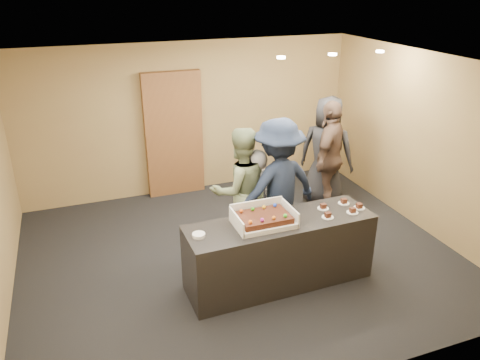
{
  "coord_description": "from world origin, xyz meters",
  "views": [
    {
      "loc": [
        -1.99,
        -5.39,
        3.68
      ],
      "look_at": [
        0.02,
        0.0,
        1.17
      ],
      "focal_mm": 35.0,
      "sensor_mm": 36.0,
      "label": 1
    }
  ],
  "objects": [
    {
      "name": "ceiling_spotlights",
      "position": [
        1.6,
        0.5,
        2.67
      ],
      "size": [
        1.72,
        0.12,
        0.03
      ],
      "color": "#FFEAC6",
      "rests_on": "ceiling"
    },
    {
      "name": "serving_counter",
      "position": [
        0.26,
        -0.78,
        0.45
      ],
      "size": [
        2.42,
        0.75,
        0.9
      ],
      "primitive_type": "cube",
      "rotation": [
        0.0,
        0.0,
        0.02
      ],
      "color": "black",
      "rests_on": "floor"
    },
    {
      "name": "storage_cabinet",
      "position": [
        -0.33,
        2.41,
        1.11
      ],
      "size": [
        1.01,
        0.15,
        2.23
      ],
      "primitive_type": "cube",
      "color": "brown",
      "rests_on": "floor"
    },
    {
      "name": "slice_c",
      "position": [
        1.22,
        -0.9,
        0.92
      ],
      "size": [
        0.15,
        0.15,
        0.07
      ],
      "color": "white",
      "rests_on": "serving_counter"
    },
    {
      "name": "sheet_cake",
      "position": [
        0.03,
        -0.78,
        1.0
      ],
      "size": [
        0.62,
        0.43,
        0.12
      ],
      "color": "#3B180D",
      "rests_on": "cake_box"
    },
    {
      "name": "person_sage_man",
      "position": [
        0.11,
        0.23,
        0.91
      ],
      "size": [
        0.93,
        0.75,
        1.83
      ],
      "primitive_type": "imported",
      "rotation": [
        0.0,
        0.0,
        3.21
      ],
      "color": "gray",
      "rests_on": "floor"
    },
    {
      "name": "slice_e",
      "position": [
        1.37,
        -0.82,
        0.92
      ],
      "size": [
        0.15,
        0.15,
        0.07
      ],
      "color": "white",
      "rests_on": "serving_counter"
    },
    {
      "name": "slice_a",
      "position": [
        0.86,
        -0.9,
        0.92
      ],
      "size": [
        0.15,
        0.15,
        0.07
      ],
      "color": "white",
      "rests_on": "serving_counter"
    },
    {
      "name": "plate_stack",
      "position": [
        -0.79,
        -0.79,
        0.92
      ],
      "size": [
        0.15,
        0.15,
        0.04
      ],
      "primitive_type": "cylinder",
      "color": "white",
      "rests_on": "serving_counter"
    },
    {
      "name": "slice_b",
      "position": [
        0.93,
        -0.67,
        0.92
      ],
      "size": [
        0.15,
        0.15,
        0.07
      ],
      "color": "white",
      "rests_on": "serving_counter"
    },
    {
      "name": "person_brown_extra",
      "position": [
        1.92,
        0.87,
        0.95
      ],
      "size": [
        1.13,
        1.09,
        1.89
      ],
      "primitive_type": "imported",
      "rotation": [
        0.0,
        0.0,
        3.87
      ],
      "color": "brown",
      "rests_on": "floor"
    },
    {
      "name": "cake_box",
      "position": [
        0.03,
        -0.76,
        0.95
      ],
      "size": [
        0.73,
        0.5,
        0.21
      ],
      "color": "white",
      "rests_on": "serving_counter"
    },
    {
      "name": "slice_d",
      "position": [
        1.26,
        -0.63,
        0.92
      ],
      "size": [
        0.15,
        0.15,
        0.07
      ],
      "color": "white",
      "rests_on": "serving_counter"
    },
    {
      "name": "person_dark_suit",
      "position": [
        1.99,
        1.09,
        0.95
      ],
      "size": [
        1.09,
        1.08,
        1.9
      ],
      "primitive_type": "imported",
      "rotation": [
        0.0,
        0.0,
        2.38
      ],
      "color": "#232328",
      "rests_on": "floor"
    },
    {
      "name": "person_navy_man",
      "position": [
        0.58,
        0.01,
        0.98
      ],
      "size": [
        1.37,
        0.93,
        1.96
      ],
      "primitive_type": "imported",
      "rotation": [
        0.0,
        0.0,
        3.3
      ],
      "color": "#1A243A",
      "rests_on": "floor"
    },
    {
      "name": "person_server_grey",
      "position": [
        0.33,
        0.19,
        0.75
      ],
      "size": [
        0.62,
        0.47,
        1.51
      ],
      "primitive_type": "imported",
      "rotation": [
        0.0,
        0.0,
        2.92
      ],
      "color": "#96969C",
      "rests_on": "floor"
    },
    {
      "name": "room",
      "position": [
        0.0,
        0.0,
        1.35
      ],
      "size": [
        6.04,
        6.0,
        2.7
      ],
      "color": "black",
      "rests_on": "ground"
    }
  ]
}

